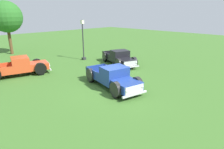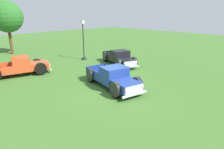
{
  "view_description": "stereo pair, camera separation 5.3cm",
  "coord_description": "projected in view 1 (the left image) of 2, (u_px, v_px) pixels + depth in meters",
  "views": [
    {
      "loc": [
        -8.59,
        -8.65,
        5.02
      ],
      "look_at": [
        0.43,
        0.27,
        0.9
      ],
      "focal_mm": 31.07,
      "sensor_mm": 36.0,
      "label": 1
    },
    {
      "loc": [
        -8.55,
        -8.68,
        5.02
      ],
      "look_at": [
        0.43,
        0.27,
        0.9
      ],
      "focal_mm": 31.07,
      "sensor_mm": 36.0,
      "label": 2
    }
  ],
  "objects": [
    {
      "name": "ground_plane",
      "position": [
        110.0,
        89.0,
        13.14
      ],
      "size": [
        80.0,
        80.0,
        0.0
      ],
      "primitive_type": "plane",
      "color": "#3D6B28"
    },
    {
      "name": "pickup_truck_foreground",
      "position": [
        115.0,
        78.0,
        13.1
      ],
      "size": [
        2.84,
        5.23,
        1.52
      ],
      "color": "navy",
      "rests_on": "ground_plane"
    },
    {
      "name": "pickup_truck_behind_left",
      "position": [
        22.0,
        67.0,
        15.94
      ],
      "size": [
        5.24,
        3.03,
        1.51
      ],
      "color": "#D14723",
      "rests_on": "ground_plane"
    },
    {
      "name": "pickup_truck_behind_right",
      "position": [
        120.0,
        58.0,
        18.91
      ],
      "size": [
        3.26,
        5.06,
        1.46
      ],
      "color": "black",
      "rests_on": "ground_plane"
    },
    {
      "name": "lamp_post_far",
      "position": [
        83.0,
        39.0,
        20.6
      ],
      "size": [
        0.36,
        0.36,
        4.26
      ],
      "color": "#2D2D33",
      "rests_on": "ground_plane"
    },
    {
      "name": "oak_tree_east",
      "position": [
        6.0,
        17.0,
        22.83
      ],
      "size": [
        3.68,
        3.68,
        6.3
      ],
      "color": "brown",
      "rests_on": "ground_plane"
    }
  ]
}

